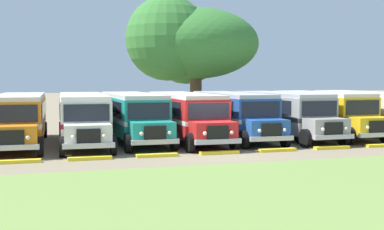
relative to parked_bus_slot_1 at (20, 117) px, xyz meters
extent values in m
plane|color=#84755B|center=(9.53, -5.74, -1.58)|extent=(220.00, 220.00, 0.00)
cube|color=olive|center=(9.53, -14.59, -1.58)|extent=(80.00, 10.85, 0.01)
cube|color=orange|center=(0.01, 0.31, -0.03)|extent=(2.76, 9.27, 2.10)
cube|color=white|center=(0.01, 0.31, -0.20)|extent=(2.79, 9.29, 0.24)
cube|color=black|center=(1.29, 0.57, 0.47)|extent=(0.27, 8.00, 0.80)
cube|color=beige|center=(0.01, 0.31, 1.13)|extent=(2.68, 9.17, 0.22)
cube|color=orange|center=(-0.14, -4.99, -0.56)|extent=(2.24, 1.46, 1.05)
cube|color=black|center=(-0.16, -5.73, -0.53)|extent=(1.10, 0.13, 0.70)
cube|color=#B7B7BC|center=(-0.16, -5.77, -0.96)|extent=(2.40, 0.27, 0.24)
cube|color=black|center=(-0.12, -4.32, 0.47)|extent=(2.20, 0.12, 0.84)
cube|color=white|center=(0.14, 4.93, -0.14)|extent=(0.90, 0.09, 1.30)
sphere|color=#EAE5C6|center=(0.54, -5.80, -0.53)|extent=(0.20, 0.20, 0.20)
cylinder|color=black|center=(1.06, -4.92, -1.08)|extent=(0.31, 1.01, 1.00)
cylinder|color=black|center=(1.29, 3.27, -1.08)|extent=(0.31, 1.01, 1.00)
cylinder|color=black|center=(-1.11, 3.34, -1.08)|extent=(0.31, 1.01, 1.00)
cube|color=silver|center=(3.41, -0.04, -0.03)|extent=(2.79, 9.27, 2.10)
cube|color=maroon|center=(3.41, -0.04, -0.20)|extent=(2.82, 9.29, 0.24)
cube|color=black|center=(4.69, 0.22, 0.47)|extent=(0.29, 8.00, 0.80)
cube|color=black|center=(2.15, 0.30, 0.47)|extent=(0.29, 8.00, 0.80)
cube|color=silver|center=(3.41, -0.04, 1.13)|extent=(2.70, 9.17, 0.22)
cube|color=silver|center=(3.25, -5.34, -0.56)|extent=(2.24, 1.47, 1.05)
cube|color=black|center=(3.23, -6.08, -0.53)|extent=(1.10, 0.13, 0.70)
cube|color=#B7B7BC|center=(3.22, -6.12, -0.96)|extent=(2.41, 0.28, 0.24)
cube|color=black|center=(3.27, -4.67, 0.47)|extent=(2.20, 0.13, 0.84)
cube|color=maroon|center=(3.56, 4.58, -0.14)|extent=(0.90, 0.09, 1.30)
sphere|color=#EAE5C6|center=(3.92, -6.15, -0.53)|extent=(0.20, 0.20, 0.20)
sphere|color=#EAE5C6|center=(2.52, -6.11, -0.53)|extent=(0.20, 0.20, 0.20)
cylinder|color=black|center=(4.45, -5.28, -1.08)|extent=(0.31, 1.01, 1.00)
cylinder|color=black|center=(2.05, -5.20, -1.08)|extent=(0.31, 1.01, 1.00)
cylinder|color=black|center=(4.71, 2.92, -1.08)|extent=(0.31, 1.01, 1.00)
cylinder|color=black|center=(2.31, 2.99, -1.08)|extent=(0.31, 1.01, 1.00)
cube|color=teal|center=(6.36, 0.48, -0.03)|extent=(2.68, 9.25, 2.10)
cube|color=white|center=(6.36, 0.48, -0.20)|extent=(2.72, 9.27, 0.24)
cube|color=black|center=(7.62, 0.81, 0.47)|extent=(0.20, 8.00, 0.80)
cube|color=black|center=(5.09, 0.76, 0.47)|extent=(0.20, 8.00, 0.80)
cube|color=beige|center=(6.36, 0.48, 1.13)|extent=(2.60, 9.15, 0.22)
cube|color=teal|center=(6.47, -4.82, -0.56)|extent=(2.23, 1.44, 1.05)
cube|color=black|center=(6.48, -5.56, -0.53)|extent=(1.10, 0.12, 0.70)
cube|color=#B7B7BC|center=(6.48, -5.60, -0.96)|extent=(2.40, 0.25, 0.24)
cube|color=black|center=(6.45, -4.15, 0.47)|extent=(2.20, 0.10, 0.84)
cube|color=white|center=(6.27, 5.10, -0.14)|extent=(0.90, 0.08, 1.30)
sphere|color=#EAE5C6|center=(7.18, -5.59, -0.53)|extent=(0.20, 0.20, 0.20)
sphere|color=#EAE5C6|center=(5.78, -5.62, -0.53)|extent=(0.20, 0.20, 0.20)
cylinder|color=black|center=(7.67, -4.69, -1.08)|extent=(0.30, 1.01, 1.00)
cylinder|color=black|center=(5.27, -4.74, -1.08)|extent=(0.30, 1.01, 1.00)
cylinder|color=black|center=(7.50, 3.50, -1.08)|extent=(0.30, 1.01, 1.00)
cylinder|color=black|center=(5.10, 3.46, -1.08)|extent=(0.30, 1.01, 1.00)
cube|color=red|center=(9.43, -0.29, -0.03)|extent=(2.56, 9.22, 2.10)
cube|color=white|center=(9.43, -0.29, -0.20)|extent=(2.59, 9.24, 0.24)
cube|color=black|center=(10.70, 0.02, 0.47)|extent=(0.09, 8.00, 0.80)
cube|color=black|center=(8.16, 0.00, 0.47)|extent=(0.09, 8.00, 0.80)
cube|color=silver|center=(9.43, -0.29, 1.13)|extent=(2.48, 9.12, 0.22)
cube|color=red|center=(9.47, -5.59, -0.56)|extent=(2.21, 1.42, 1.05)
cube|color=black|center=(9.47, -6.33, -0.53)|extent=(1.10, 0.11, 0.70)
cube|color=#B7B7BC|center=(9.47, -6.37, -0.96)|extent=(2.40, 0.22, 0.24)
cube|color=black|center=(9.46, -4.92, 0.47)|extent=(2.20, 0.08, 0.84)
cube|color=white|center=(9.40, 4.33, -0.14)|extent=(0.90, 0.07, 1.30)
sphere|color=#EAE5C6|center=(10.17, -6.37, -0.53)|extent=(0.20, 0.20, 0.20)
sphere|color=#EAE5C6|center=(8.77, -6.38, -0.53)|extent=(0.20, 0.20, 0.20)
cylinder|color=black|center=(10.66, -5.48, -1.08)|extent=(0.29, 1.00, 1.00)
cylinder|color=black|center=(8.26, -5.50, -1.08)|extent=(0.29, 1.00, 1.00)
cylinder|color=black|center=(10.61, 2.72, -1.08)|extent=(0.29, 1.00, 1.00)
cylinder|color=black|center=(8.21, 2.70, -1.08)|extent=(0.29, 1.00, 1.00)
cube|color=#23519E|center=(12.63, 0.13, -0.03)|extent=(2.61, 9.23, 2.10)
cube|color=silver|center=(12.63, 0.13, -0.20)|extent=(2.64, 9.25, 0.24)
cube|color=black|center=(13.90, 0.41, 0.47)|extent=(0.13, 8.00, 0.80)
cube|color=black|center=(11.36, 0.44, 0.47)|extent=(0.13, 8.00, 0.80)
cube|color=#B2B2B7|center=(12.63, 0.13, 1.13)|extent=(2.53, 9.13, 0.22)
cube|color=#23519E|center=(12.57, -5.17, -0.56)|extent=(2.22, 1.43, 1.05)
cube|color=black|center=(12.56, -5.91, -0.53)|extent=(1.10, 0.11, 0.70)
cube|color=#B7B7BC|center=(12.56, -5.95, -0.96)|extent=(2.40, 0.23, 0.24)
cube|color=black|center=(12.58, -4.50, 0.47)|extent=(2.20, 0.09, 0.84)
cube|color=silver|center=(12.68, 4.75, -0.14)|extent=(0.90, 0.07, 1.30)
sphere|color=#EAE5C6|center=(13.26, -5.97, -0.53)|extent=(0.20, 0.20, 0.20)
sphere|color=#EAE5C6|center=(11.86, -5.95, -0.53)|extent=(0.20, 0.20, 0.20)
cylinder|color=black|center=(13.77, -5.09, -1.08)|extent=(0.29, 1.00, 1.00)
cylinder|color=black|center=(11.37, -5.06, -1.08)|extent=(0.29, 1.00, 1.00)
cylinder|color=black|center=(13.86, 3.11, -1.08)|extent=(0.29, 1.00, 1.00)
cylinder|color=black|center=(11.46, 3.14, -1.08)|extent=(0.29, 1.00, 1.00)
cube|color=#9E9993|center=(15.86, -0.15, -0.03)|extent=(2.78, 9.27, 2.10)
cube|color=#282828|center=(15.86, -0.15, -0.20)|extent=(2.81, 9.29, 0.24)
cube|color=black|center=(17.12, 0.19, 0.47)|extent=(0.28, 8.00, 0.80)
cube|color=black|center=(14.58, 0.11, 0.47)|extent=(0.28, 8.00, 0.80)
cube|color=#B2B2B7|center=(15.86, -0.15, 1.13)|extent=(2.69, 9.17, 0.22)
cube|color=#9E9993|center=(16.02, -5.45, -0.56)|extent=(2.24, 1.47, 1.05)
cube|color=black|center=(16.04, -6.19, -0.53)|extent=(1.10, 0.13, 0.70)
cube|color=#B7B7BC|center=(16.04, -6.23, -0.96)|extent=(2.40, 0.27, 0.24)
cube|color=black|center=(16.00, -4.78, 0.47)|extent=(2.20, 0.13, 0.84)
cube|color=#282828|center=(15.72, 4.47, -0.14)|extent=(0.90, 0.09, 1.30)
sphere|color=#EAE5C6|center=(16.74, -6.22, -0.53)|extent=(0.20, 0.20, 0.20)
sphere|color=#EAE5C6|center=(15.34, -6.26, -0.53)|extent=(0.20, 0.20, 0.20)
cylinder|color=black|center=(17.21, -5.31, -1.08)|extent=(0.31, 1.01, 1.00)
cylinder|color=black|center=(14.81, -5.38, -1.08)|extent=(0.31, 1.01, 1.00)
cylinder|color=black|center=(16.97, 2.88, -1.08)|extent=(0.31, 1.01, 1.00)
cylinder|color=black|center=(14.57, 2.81, -1.08)|extent=(0.31, 1.01, 1.00)
cube|color=yellow|center=(18.88, 0.06, -0.03)|extent=(2.58, 9.22, 2.10)
cube|color=black|center=(18.88, 0.06, -0.20)|extent=(2.61, 9.24, 0.24)
cube|color=black|center=(20.15, 0.37, 0.47)|extent=(0.11, 8.00, 0.80)
cube|color=black|center=(17.61, 0.34, 0.47)|extent=(0.11, 8.00, 0.80)
cube|color=beige|center=(18.88, 0.06, 1.13)|extent=(2.50, 9.12, 0.22)
cube|color=yellow|center=(18.92, -5.24, -0.56)|extent=(2.21, 1.42, 1.05)
cube|color=black|center=(18.93, -5.98, -0.53)|extent=(1.10, 0.11, 0.70)
cube|color=#B7B7BC|center=(18.93, -6.02, -0.96)|extent=(2.40, 0.22, 0.24)
cube|color=black|center=(18.92, -4.57, 0.47)|extent=(2.20, 0.08, 0.84)
cube|color=black|center=(18.84, 4.68, -0.14)|extent=(0.90, 0.07, 1.30)
sphere|color=#EAE5C6|center=(18.23, -6.04, -0.53)|extent=(0.20, 0.20, 0.20)
cylinder|color=black|center=(17.72, -5.15, -1.08)|extent=(0.29, 1.00, 1.00)
cylinder|color=black|center=(20.05, 3.07, -1.08)|extent=(0.29, 1.00, 1.00)
cylinder|color=black|center=(17.65, 3.05, -1.08)|extent=(0.29, 1.00, 1.00)
cube|color=silver|center=(22.19, 0.17, -0.03)|extent=(2.83, 9.28, 2.10)
cube|color=red|center=(22.19, 0.17, -0.20)|extent=(2.86, 9.30, 0.24)
cube|color=black|center=(23.47, 0.43, 0.47)|extent=(0.32, 8.00, 0.80)
cube|color=black|center=(20.93, 0.52, 0.47)|extent=(0.32, 8.00, 0.80)
cube|color=beige|center=(22.19, 0.17, 1.13)|extent=(2.74, 9.18, 0.22)
cube|color=red|center=(22.35, 4.79, -0.14)|extent=(0.90, 0.09, 1.30)
cylinder|color=black|center=(23.49, 3.13, -1.08)|extent=(0.32, 1.01, 1.00)
cylinder|color=black|center=(21.10, 3.21, -1.08)|extent=(0.32, 1.01, 1.00)
cube|color=yellow|center=(0.10, -6.38, -1.51)|extent=(2.00, 0.36, 0.15)
cube|color=yellow|center=(3.25, -6.38, -1.51)|extent=(2.00, 0.36, 0.15)
cube|color=yellow|center=(6.39, -6.38, -1.51)|extent=(2.00, 0.36, 0.15)
cube|color=yellow|center=(9.53, -6.38, -1.51)|extent=(2.00, 0.36, 0.15)
cube|color=yellow|center=(12.68, -6.38, -1.51)|extent=(2.00, 0.36, 0.15)
cube|color=yellow|center=(15.82, -6.38, -1.51)|extent=(2.00, 0.36, 0.15)
cube|color=yellow|center=(18.96, -6.38, -1.51)|extent=(2.00, 0.36, 0.15)
cylinder|color=brown|center=(13.58, 11.02, 0.63)|extent=(0.99, 0.99, 4.42)
ellipsoid|color=#33702D|center=(13.58, 11.02, 5.05)|extent=(10.54, 10.03, 5.89)
sphere|color=#33702D|center=(16.93, 12.44, 5.16)|extent=(4.80, 4.80, 4.80)
sphere|color=#33702D|center=(10.95, 10.21, 5.34)|extent=(6.81, 6.81, 6.81)
sphere|color=#33702D|center=(13.58, 14.07, 4.91)|extent=(6.55, 6.55, 6.55)
camera|label=1|loc=(1.23, -29.76, 2.16)|focal=47.45mm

